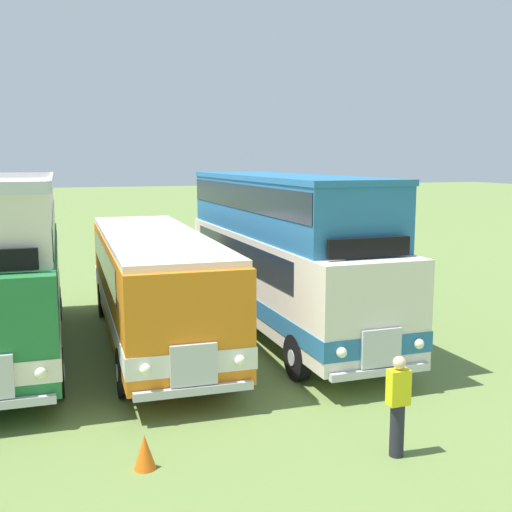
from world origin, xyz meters
TOP-DOWN VIEW (x-y plane):
  - bus_seventh_in_row at (7.35, 0.19)m, footprint 2.79×10.24m
  - bus_eighth_in_row at (11.02, -0.08)m, footprint 2.88×10.80m
  - bus_ninth_in_row at (14.69, -0.14)m, footprint 2.65×10.91m
  - cone_mid_row at (9.65, -7.02)m, footprint 0.36×0.36m
  - marshal_person at (13.71, -7.95)m, footprint 0.36×0.24m

SIDE VIEW (x-z plane):
  - cone_mid_row at x=9.65m, z-range 0.00..0.57m
  - marshal_person at x=13.71m, z-range 0.02..1.75m
  - bus_eighth_in_row at x=11.02m, z-range 0.26..3.25m
  - bus_seventh_in_row at x=7.35m, z-range 0.10..4.62m
  - bus_ninth_in_row at x=14.69m, z-range 0.23..4.72m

